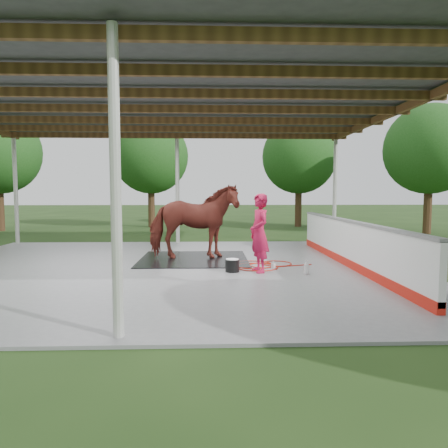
{
  "coord_description": "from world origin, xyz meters",
  "views": [
    {
      "loc": [
        1.16,
        -9.68,
        1.88
      ],
      "look_at": [
        1.5,
        0.02,
        1.1
      ],
      "focal_mm": 32.0,
      "sensor_mm": 36.0,
      "label": 1
    }
  ],
  "objects_px": {
    "dasher_board": "(349,244)",
    "handler": "(259,233)",
    "horse": "(194,222)",
    "wash_bucket": "(232,265)"
  },
  "relations": [
    {
      "from": "dasher_board",
      "to": "horse",
      "type": "distance_m",
      "value": 4.08
    },
    {
      "from": "dasher_board",
      "to": "handler",
      "type": "relative_size",
      "value": 4.45
    },
    {
      "from": "dasher_board",
      "to": "wash_bucket",
      "type": "bearing_deg",
      "value": -168.03
    },
    {
      "from": "wash_bucket",
      "to": "dasher_board",
      "type": "bearing_deg",
      "value": 11.97
    },
    {
      "from": "dasher_board",
      "to": "handler",
      "type": "distance_m",
      "value": 2.43
    },
    {
      "from": "horse",
      "to": "wash_bucket",
      "type": "height_order",
      "value": "horse"
    },
    {
      "from": "handler",
      "to": "dasher_board",
      "type": "bearing_deg",
      "value": 90.55
    },
    {
      "from": "dasher_board",
      "to": "wash_bucket",
      "type": "relative_size",
      "value": 24.82
    },
    {
      "from": "handler",
      "to": "wash_bucket",
      "type": "distance_m",
      "value": 0.97
    },
    {
      "from": "horse",
      "to": "handler",
      "type": "distance_m",
      "value": 2.39
    }
  ]
}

